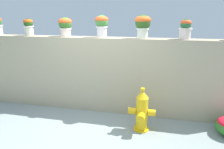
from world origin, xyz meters
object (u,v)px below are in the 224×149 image
(potted_plant_1, at_px, (28,26))
(potted_plant_2, at_px, (65,25))
(potted_plant_5, at_px, (185,28))
(fire_hydrant, at_px, (142,112))
(potted_plant_4, at_px, (143,24))
(potted_plant_3, at_px, (102,24))

(potted_plant_1, xyz_separation_m, potted_plant_2, (0.92, 0.03, 0.03))
(potted_plant_2, relative_size, potted_plant_5, 1.08)
(potted_plant_2, height_order, fire_hydrant, potted_plant_2)
(potted_plant_5, height_order, fire_hydrant, potted_plant_5)
(potted_plant_2, height_order, potted_plant_4, potted_plant_4)
(potted_plant_1, xyz_separation_m, fire_hydrant, (2.79, -0.79, -1.55))
(potted_plant_4, distance_m, fire_hydrant, 1.79)
(potted_plant_1, height_order, fire_hydrant, potted_plant_1)
(potted_plant_1, distance_m, potted_plant_5, 3.53)
(potted_plant_4, bearing_deg, potted_plant_5, 1.51)
(potted_plant_2, distance_m, fire_hydrant, 2.58)
(potted_plant_2, xyz_separation_m, potted_plant_3, (0.86, -0.00, 0.04))
(potted_plant_2, distance_m, potted_plant_3, 0.86)
(potted_plant_1, relative_size, potted_plant_4, 0.83)
(potted_plant_5, bearing_deg, potted_plant_2, 179.13)
(potted_plant_3, xyz_separation_m, potted_plant_4, (0.90, -0.06, 0.01))
(potted_plant_5, bearing_deg, fire_hydrant, -133.55)
(potted_plant_3, bearing_deg, potted_plant_1, -178.96)
(potted_plant_1, bearing_deg, potted_plant_2, 2.08)
(potted_plant_2, height_order, potted_plant_5, potted_plant_2)
(potted_plant_3, distance_m, potted_plant_4, 0.90)
(potted_plant_3, xyz_separation_m, fire_hydrant, (1.00, -0.82, -1.61))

